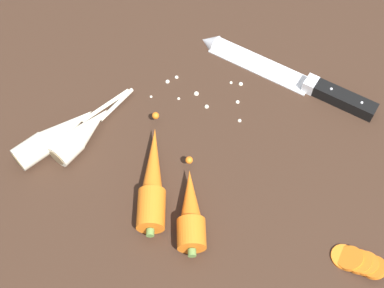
{
  "coord_description": "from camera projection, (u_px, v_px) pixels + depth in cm",
  "views": [
    {
      "loc": [
        11.6,
        -41.61,
        65.2
      ],
      "look_at": [
        0.0,
        -2.0,
        1.5
      ],
      "focal_mm": 43.76,
      "sensor_mm": 36.0,
      "label": 1
    }
  ],
  "objects": [
    {
      "name": "carrot_slice_stack",
      "position": [
        358.0,
        261.0,
        0.66
      ],
      "size": [
        7.54,
        4.46,
        3.19
      ],
      "color": "orange",
      "rests_on": "ground_plane"
    },
    {
      "name": "parsnip_mid_left",
      "position": [
        56.0,
        135.0,
        0.76
      ],
      "size": [
        13.42,
        20.19,
        4.0
      ],
      "color": "silver",
      "rests_on": "ground_plane"
    },
    {
      "name": "mince_crumbs",
      "position": [
        205.0,
        92.0,
        0.83
      ],
      "size": [
        16.88,
        8.76,
        0.89
      ],
      "color": "silver",
      "rests_on": "ground_plane"
    },
    {
      "name": "whole_carrot_second",
      "position": [
        191.0,
        211.0,
        0.69
      ],
      "size": [
        7.82,
        15.66,
        4.2
      ],
      "color": "orange",
      "rests_on": "ground_plane"
    },
    {
      "name": "parsnip_front",
      "position": [
        83.0,
        133.0,
        0.76
      ],
      "size": [
        8.42,
        17.89,
        4.0
      ],
      "color": "silver",
      "rests_on": "ground_plane"
    },
    {
      "name": "whole_carrot",
      "position": [
        153.0,
        180.0,
        0.72
      ],
      "size": [
        8.97,
        21.21,
        4.2
      ],
      "color": "orange",
      "rests_on": "ground_plane"
    },
    {
      "name": "ground_plane",
      "position": [
        195.0,
        146.0,
        0.8
      ],
      "size": [
        120.0,
        90.0,
        4.0
      ],
      "primitive_type": "cube",
      "color": "#332116"
    },
    {
      "name": "chefs_knife",
      "position": [
        281.0,
        73.0,
        0.85
      ],
      "size": [
        34.25,
        12.99,
        4.18
      ],
      "color": "silver",
      "rests_on": "ground_plane"
    }
  ]
}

